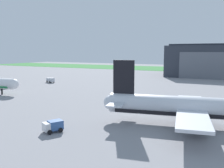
% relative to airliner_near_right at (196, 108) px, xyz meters
% --- Properties ---
extents(ground_plane, '(440.00, 440.00, 0.00)m').
position_rel_airliner_near_right_xyz_m(ground_plane, '(-19.07, 7.34, -3.84)').
color(ground_plane, gray).
extents(grass_field_strip, '(440.00, 56.00, 0.08)m').
position_rel_airliner_near_right_xyz_m(grass_field_strip, '(-19.07, 162.83, -3.80)').
color(grass_field_strip, '#38803B').
rests_on(grass_field_strip, ground_plane).
extents(airliner_near_right, '(38.25, 29.74, 13.33)m').
position_rel_airliner_near_right_xyz_m(airliner_near_right, '(0.00, 0.00, 0.00)').
color(airliner_near_right, silver).
rests_on(airliner_near_right, ground_plane).
extents(ops_van, '(5.19, 3.71, 2.40)m').
position_rel_airliner_near_right_xyz_m(ops_van, '(-73.74, 42.31, -2.52)').
color(ops_van, '#B7BCC6').
rests_on(ops_van, ground_plane).
extents(stair_truck, '(3.62, 4.12, 2.14)m').
position_rel_airliner_near_right_xyz_m(stair_truck, '(-23.57, -15.50, -2.63)').
color(stair_truck, silver).
rests_on(stair_truck, ground_plane).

